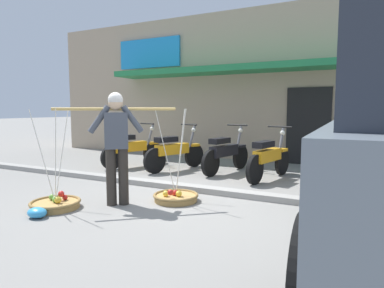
{
  "coord_description": "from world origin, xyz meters",
  "views": [
    {
      "loc": [
        2.7,
        -4.49,
        1.45
      ],
      "look_at": [
        0.13,
        0.6,
        0.85
      ],
      "focal_mm": 31.2,
      "sensor_mm": 36.0,
      "label": 1
    }
  ],
  "objects": [
    {
      "name": "storefront_building",
      "position": [
        -0.45,
        7.07,
        2.1
      ],
      "size": [
        13.0,
        6.0,
        4.2
      ],
      "color": "tan",
      "rests_on": "ground"
    },
    {
      "name": "fruit_basket_left_side",
      "position": [
        -1.23,
        -1.14,
        0.07
      ],
      "size": [
        0.72,
        0.72,
        1.45
      ],
      "color": "#B2894C",
      "rests_on": "ground"
    },
    {
      "name": "sidewalk_curb",
      "position": [
        0.0,
        0.7,
        0.05
      ],
      "size": [
        20.0,
        0.24,
        0.1
      ],
      "primitive_type": "cube",
      "color": "gray",
      "rests_on": "ground"
    },
    {
      "name": "motorcycle_end_of_row",
      "position": [
        1.06,
        2.26,
        0.45
      ],
      "size": [
        0.59,
        1.8,
        1.09
      ],
      "color": "black",
      "rests_on": "ground"
    },
    {
      "name": "fruit_basket_right_side",
      "position": [
        0.15,
        -0.01,
        0.07
      ],
      "size": [
        0.72,
        0.72,
        1.45
      ],
      "color": "#B2894C",
      "rests_on": "ground"
    },
    {
      "name": "motorcycle_second_in_row",
      "position": [
        -1.2,
        2.29,
        0.45
      ],
      "size": [
        0.74,
        1.74,
        1.09
      ],
      "color": "black",
      "rests_on": "ground"
    },
    {
      "name": "plastic_litter_bag",
      "position": [
        -1.11,
        -1.55,
        0.07
      ],
      "size": [
        0.28,
        0.22,
        0.14
      ],
      "primitive_type": "ellipsoid",
      "color": "#3393D1",
      "rests_on": "ground"
    },
    {
      "name": "motorcycle_nearest_shop",
      "position": [
        -2.4,
        2.26,
        0.45
      ],
      "size": [
        0.72,
        1.75,
        1.09
      ],
      "color": "black",
      "rests_on": "ground"
    },
    {
      "name": "fruit_vendor",
      "position": [
        -0.54,
        -0.57,
        0.98
      ],
      "size": [
        1.41,
        1.17,
        1.7
      ],
      "color": "#2D2823",
      "rests_on": "ground"
    },
    {
      "name": "motorcycle_third_in_row",
      "position": [
        -0.01,
        2.57,
        0.45
      ],
      "size": [
        0.59,
        1.8,
        1.09
      ],
      "color": "black",
      "rests_on": "ground"
    },
    {
      "name": "ground_plane",
      "position": [
        0.0,
        0.0,
        0.0
      ],
      "size": [
        90.0,
        90.0,
        0.0
      ],
      "primitive_type": "plane",
      "color": "gray"
    }
  ]
}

